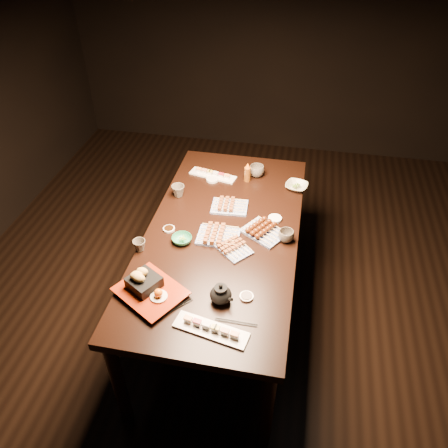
# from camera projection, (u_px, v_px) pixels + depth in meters

# --- Properties ---
(ground) EXTENTS (5.00, 5.00, 0.00)m
(ground) POSITION_uv_depth(u_px,v_px,m) (218.00, 315.00, 3.07)
(ground) COLOR black
(ground) RESTS_ON ground
(dining_table) EXTENTS (1.10, 1.89, 0.75)m
(dining_table) POSITION_uv_depth(u_px,v_px,m) (223.00, 276.00, 2.85)
(dining_table) COLOR black
(dining_table) RESTS_ON ground
(sushi_platter_near) EXTENTS (0.37, 0.17, 0.04)m
(sushi_platter_near) POSITION_uv_depth(u_px,v_px,m) (211.00, 328.00, 2.04)
(sushi_platter_near) COLOR white
(sushi_platter_near) RESTS_ON dining_table
(sushi_platter_far) EXTENTS (0.35, 0.16, 0.04)m
(sushi_platter_far) POSITION_uv_depth(u_px,v_px,m) (213.00, 174.00, 3.07)
(sushi_platter_far) COLOR white
(sushi_platter_far) RESTS_ON dining_table
(yakitori_plate_center) EXTENTS (0.25, 0.18, 0.06)m
(yakitori_plate_center) POSITION_uv_depth(u_px,v_px,m) (218.00, 234.00, 2.55)
(yakitori_plate_center) COLOR #828EB6
(yakitori_plate_center) RESTS_ON dining_table
(yakitori_plate_right) EXTENTS (0.24, 0.24, 0.05)m
(yakitori_plate_right) POSITION_uv_depth(u_px,v_px,m) (233.00, 246.00, 2.47)
(yakitori_plate_right) COLOR #828EB6
(yakitori_plate_right) RESTS_ON dining_table
(yakitori_plate_left) EXTENTS (0.24, 0.18, 0.06)m
(yakitori_plate_left) POSITION_uv_depth(u_px,v_px,m) (230.00, 204.00, 2.78)
(yakitori_plate_left) COLOR #828EB6
(yakitori_plate_left) RESTS_ON dining_table
(tsukune_plate) EXTENTS (0.29, 0.27, 0.06)m
(tsukune_plate) POSITION_uv_depth(u_px,v_px,m) (264.00, 230.00, 2.58)
(tsukune_plate) COLOR #828EB6
(tsukune_plate) RESTS_ON dining_table
(edamame_bowl_green) EXTENTS (0.14, 0.14, 0.04)m
(edamame_bowl_green) POSITION_uv_depth(u_px,v_px,m) (182.00, 239.00, 2.53)
(edamame_bowl_green) COLOR #2C8858
(edamame_bowl_green) RESTS_ON dining_table
(edamame_bowl_cream) EXTENTS (0.18, 0.18, 0.04)m
(edamame_bowl_cream) POSITION_uv_depth(u_px,v_px,m) (296.00, 186.00, 2.95)
(edamame_bowl_cream) COLOR beige
(edamame_bowl_cream) RESTS_ON dining_table
(tempura_tray) EXTENTS (0.42, 0.40, 0.12)m
(tempura_tray) POSITION_uv_depth(u_px,v_px,m) (150.00, 286.00, 2.19)
(tempura_tray) COLOR black
(tempura_tray) RESTS_ON dining_table
(teacup_near_left) EXTENTS (0.09, 0.09, 0.07)m
(teacup_near_left) POSITION_uv_depth(u_px,v_px,m) (139.00, 245.00, 2.47)
(teacup_near_left) COLOR brown
(teacup_near_left) RESTS_ON dining_table
(teacup_mid_right) EXTENTS (0.10, 0.10, 0.07)m
(teacup_mid_right) POSITION_uv_depth(u_px,v_px,m) (286.00, 236.00, 2.53)
(teacup_mid_right) COLOR brown
(teacup_mid_right) RESTS_ON dining_table
(teacup_far_left) EXTENTS (0.09, 0.09, 0.08)m
(teacup_far_left) POSITION_uv_depth(u_px,v_px,m) (178.00, 191.00, 2.87)
(teacup_far_left) COLOR brown
(teacup_far_left) RESTS_ON dining_table
(teacup_far_right) EXTENTS (0.10, 0.10, 0.08)m
(teacup_far_right) POSITION_uv_depth(u_px,v_px,m) (257.00, 171.00, 3.06)
(teacup_far_right) COLOR brown
(teacup_far_right) RESTS_ON dining_table
(teapot) EXTENTS (0.18, 0.18, 0.11)m
(teapot) POSITION_uv_depth(u_px,v_px,m) (221.00, 293.00, 2.16)
(teapot) COLOR black
(teapot) RESTS_ON dining_table
(condiment_bottle) EXTENTS (0.06, 0.06, 0.14)m
(condiment_bottle) POSITION_uv_depth(u_px,v_px,m) (247.00, 172.00, 3.00)
(condiment_bottle) COLOR brown
(condiment_bottle) RESTS_ON dining_table
(sauce_dish_west) EXTENTS (0.10, 0.10, 0.01)m
(sauce_dish_west) POSITION_uv_depth(u_px,v_px,m) (169.00, 229.00, 2.62)
(sauce_dish_west) COLOR white
(sauce_dish_west) RESTS_ON dining_table
(sauce_dish_east) EXTENTS (0.10, 0.10, 0.01)m
(sauce_dish_east) POSITION_uv_depth(u_px,v_px,m) (275.00, 219.00, 2.70)
(sauce_dish_east) COLOR white
(sauce_dish_east) RESTS_ON dining_table
(sauce_dish_se) EXTENTS (0.08, 0.08, 0.01)m
(sauce_dish_se) POSITION_uv_depth(u_px,v_px,m) (247.00, 297.00, 2.21)
(sauce_dish_se) COLOR white
(sauce_dish_se) RESTS_ON dining_table
(sauce_dish_nw) EXTENTS (0.10, 0.10, 0.02)m
(sauce_dish_nw) POSITION_uv_depth(u_px,v_px,m) (212.00, 179.00, 3.04)
(sauce_dish_nw) COLOR white
(sauce_dish_nw) RESTS_ON dining_table
(chopsticks_near) EXTENTS (0.15, 0.16, 0.01)m
(chopsticks_near) POSITION_uv_depth(u_px,v_px,m) (175.00, 308.00, 2.15)
(chopsticks_near) COLOR black
(chopsticks_near) RESTS_ON dining_table
(chopsticks_se) EXTENTS (0.20, 0.02, 0.01)m
(chopsticks_se) POSITION_uv_depth(u_px,v_px,m) (236.00, 322.00, 2.09)
(chopsticks_se) COLOR black
(chopsticks_se) RESTS_ON dining_table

